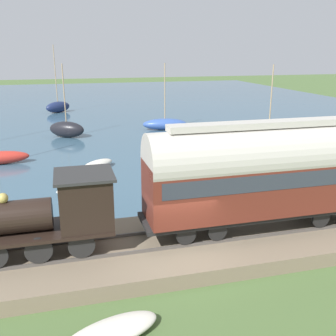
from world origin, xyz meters
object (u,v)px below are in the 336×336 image
(rowboat_mid_harbor, at_px, (98,164))
(rowboat_near_shore, at_px, (231,156))
(passenger_coach, at_px, (266,170))
(sailboat_black, at_px, (67,129))
(steam_locomotive, at_px, (50,211))
(rowboat_far_out, at_px, (76,188))
(sailboat_navy, at_px, (58,107))
(sailboat_green, at_px, (268,140))
(beached_dinghy, at_px, (111,332))
(sailboat_blue, at_px, (165,124))

(rowboat_mid_harbor, distance_m, rowboat_near_shore, 9.59)
(passenger_coach, bearing_deg, sailboat_black, 18.00)
(steam_locomotive, distance_m, rowboat_far_out, 8.25)
(sailboat_navy, distance_m, rowboat_mid_harbor, 26.15)
(sailboat_green, xyz_separation_m, rowboat_far_out, (-6.55, 15.37, -0.42))
(steam_locomotive, xyz_separation_m, sailboat_green, (14.48, -16.44, -1.56))
(steam_locomotive, distance_m, sailboat_green, 21.97)
(beached_dinghy, bearing_deg, rowboat_far_out, 2.23)
(passenger_coach, height_order, sailboat_navy, sailboat_navy)
(rowboat_mid_harbor, bearing_deg, beached_dinghy, 135.43)
(rowboat_mid_harbor, distance_m, rowboat_far_out, 4.60)
(sailboat_green, bearing_deg, rowboat_near_shore, 142.88)
(rowboat_mid_harbor, xyz_separation_m, rowboat_near_shore, (-0.06, -9.59, -0.09))
(sailboat_black, distance_m, rowboat_near_shore, 15.63)
(sailboat_green, relative_size, rowboat_far_out, 2.50)
(sailboat_blue, bearing_deg, sailboat_green, -137.73)
(sailboat_blue, bearing_deg, beached_dinghy, 172.14)
(sailboat_navy, height_order, rowboat_mid_harbor, sailboat_navy)
(sailboat_black, distance_m, sailboat_blue, 9.53)
(rowboat_mid_harbor, bearing_deg, sailboat_black, -31.01)
(sailboat_blue, relative_size, rowboat_mid_harbor, 2.48)
(rowboat_near_shore, relative_size, beached_dinghy, 0.88)
(passenger_coach, height_order, rowboat_far_out, passenger_coach)
(rowboat_near_shore, bearing_deg, rowboat_far_out, 153.16)
(passenger_coach, relative_size, rowboat_far_out, 3.82)
(steam_locomotive, height_order, beached_dinghy, steam_locomotive)
(sailboat_blue, relative_size, rowboat_near_shore, 2.43)
(sailboat_green, relative_size, rowboat_mid_harbor, 2.53)
(passenger_coach, height_order, sailboat_blue, sailboat_blue)
(sailboat_black, xyz_separation_m, sailboat_navy, (15.40, 0.83, -0.01))
(rowboat_mid_harbor, bearing_deg, rowboat_far_out, 119.21)
(sailboat_navy, relative_size, rowboat_far_out, 3.14)
(passenger_coach, height_order, rowboat_near_shore, passenger_coach)
(passenger_coach, bearing_deg, rowboat_near_shore, -18.05)
(rowboat_near_shore, height_order, beached_dinghy, beached_dinghy)
(sailboat_black, height_order, rowboat_near_shore, sailboat_black)
(sailboat_blue, height_order, beached_dinghy, sailboat_blue)
(steam_locomotive, bearing_deg, sailboat_blue, -23.23)
(sailboat_black, relative_size, rowboat_far_out, 2.48)
(rowboat_far_out, bearing_deg, rowboat_mid_harbor, -51.35)
(beached_dinghy, bearing_deg, sailboat_navy, 2.08)
(steam_locomotive, xyz_separation_m, sailboat_black, (22.87, -0.83, -1.50))
(steam_locomotive, height_order, rowboat_near_shore, steam_locomotive)
(sailboat_navy, height_order, rowboat_near_shore, sailboat_navy)
(rowboat_mid_harbor, bearing_deg, rowboat_near_shore, -131.10)
(passenger_coach, xyz_separation_m, sailboat_green, (14.48, -8.18, -2.39))
(sailboat_black, relative_size, sailboat_green, 0.99)
(sailboat_navy, bearing_deg, rowboat_far_out, 147.94)
(sailboat_green, bearing_deg, sailboat_black, 86.11)
(sailboat_blue, xyz_separation_m, rowboat_mid_harbor, (-11.73, 7.64, -0.30))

